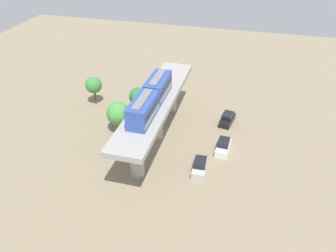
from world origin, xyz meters
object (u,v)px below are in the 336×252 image
parked_car_white (223,146)px  tree_mid_lot (118,113)px  tree_far_corner (139,97)px  train (151,98)px  parked_car_silver (200,166)px  parked_car_black (227,119)px  tree_near_viaduct (94,85)px

parked_car_white → tree_mid_lot: size_ratio=0.80×
parked_car_white → tree_far_corner: 16.84m
parked_car_white → tree_far_corner: bearing=162.9°
parked_car_white → tree_mid_lot: (-17.09, 0.66, 2.70)m
train → parked_car_white: train is taller
train → parked_car_silver: 11.83m
train → parked_car_black: size_ratio=3.05×
tree_near_viaduct → train: bearing=-35.3°
train → tree_near_viaduct: (-14.33, 10.13, -4.77)m
parked_car_white → tree_near_viaduct: 26.47m
tree_far_corner → parked_car_black: bearing=7.8°
tree_near_viaduct → parked_car_black: bearing=-0.6°
parked_car_black → parked_car_silver: bearing=-89.7°
parked_car_silver → parked_car_black: (2.27, 13.44, 0.00)m
parked_car_black → tree_far_corner: (-15.17, -2.07, 3.21)m
train → parked_car_white: size_ratio=3.15×
parked_car_white → parked_car_black: same height
parked_car_black → tree_far_corner: tree_far_corner is taller
tree_mid_lot → tree_far_corner: size_ratio=0.96×
train → parked_car_white: (10.65, 1.95, -7.86)m
tree_near_viaduct → tree_far_corner: size_ratio=0.96×
train → tree_near_viaduct: 18.19m
parked_car_silver → tree_mid_lot: tree_mid_lot is taller
tree_far_corner → train: bearing=-58.3°
tree_mid_lot → tree_far_corner: tree_far_corner is taller
parked_car_white → parked_car_black: size_ratio=0.97×
train → tree_near_viaduct: train is taller
parked_car_white → tree_near_viaduct: (-24.98, 8.18, 3.09)m
tree_mid_lot → train: bearing=-22.1°
parked_car_silver → tree_far_corner: size_ratio=0.76×
parked_car_silver → tree_mid_lot: bearing=155.0°
parked_car_black → tree_mid_lot: (-16.79, -7.25, 2.70)m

